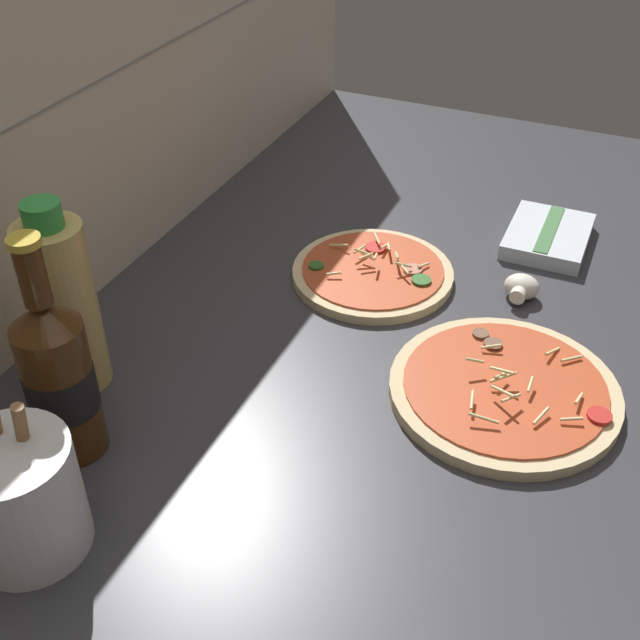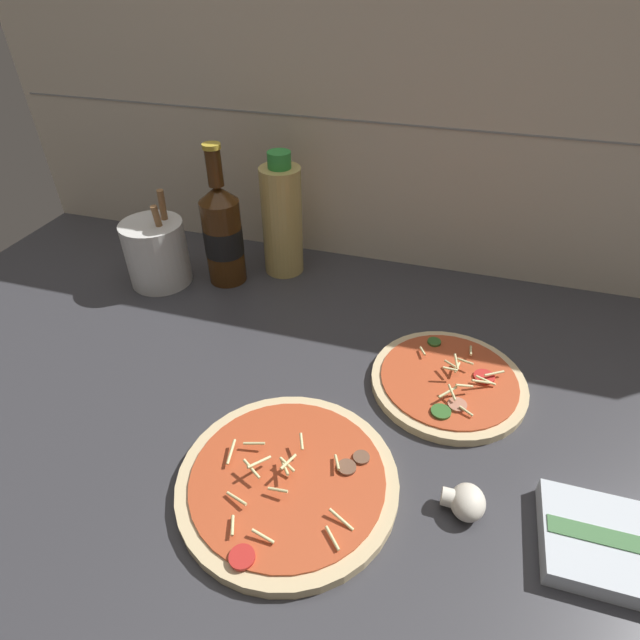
% 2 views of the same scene
% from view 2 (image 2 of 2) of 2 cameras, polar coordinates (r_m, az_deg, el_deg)
% --- Properties ---
extents(counter_slab, '(1.60, 0.90, 0.03)m').
position_cam_2_polar(counter_slab, '(0.72, 0.97, -11.93)').
color(counter_slab, '#38383D').
rests_on(counter_slab, ground).
extents(tile_backsplash, '(1.60, 0.01, 0.60)m').
position_cam_2_polar(tile_backsplash, '(0.95, 9.24, 21.28)').
color(tile_backsplash, beige).
rests_on(tile_backsplash, ground).
extents(pizza_near, '(0.27, 0.27, 0.04)m').
position_cam_2_polar(pizza_near, '(0.64, -3.68, -17.85)').
color(pizza_near, beige).
rests_on(pizza_near, counter_slab).
extents(pizza_far, '(0.23, 0.23, 0.04)m').
position_cam_2_polar(pizza_far, '(0.77, 14.45, -6.86)').
color(pizza_far, beige).
rests_on(pizza_far, counter_slab).
extents(beer_bottle, '(0.07, 0.07, 0.26)m').
position_cam_2_polar(beer_bottle, '(0.95, -11.05, 9.69)').
color(beer_bottle, '#47280F').
rests_on(beer_bottle, counter_slab).
extents(oil_bottle, '(0.08, 0.08, 0.24)m').
position_cam_2_polar(oil_bottle, '(0.97, -4.35, 11.38)').
color(oil_bottle, '#D6B766').
rests_on(oil_bottle, counter_slab).
extents(mushroom_left, '(0.05, 0.05, 0.03)m').
position_cam_2_polar(mushroom_left, '(0.63, 16.28, -19.30)').
color(mushroom_left, white).
rests_on(mushroom_left, counter_slab).
extents(utensil_crock, '(0.11, 0.11, 0.18)m').
position_cam_2_polar(utensil_crock, '(1.00, -18.15, 7.34)').
color(utensil_crock, silver).
rests_on(utensil_crock, counter_slab).
extents(dish_towel, '(0.15, 0.12, 0.03)m').
position_cam_2_polar(dish_towel, '(0.67, 30.72, -21.37)').
color(dish_towel, silver).
rests_on(dish_towel, counter_slab).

